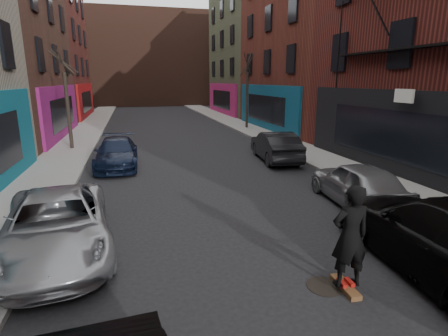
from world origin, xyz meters
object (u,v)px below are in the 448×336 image
pedestrian (430,233)px  manhole (325,286)px  parked_left_end (117,153)px  parked_right_end (275,146)px  tree_left_far (66,89)px  parked_left_far (56,225)px  parked_right_far (358,183)px  skateboard (345,287)px  skateboarder (350,236)px  tree_right_far (247,85)px

pedestrian → manhole: 2.52m
parked_left_end → parked_right_end: 7.53m
tree_left_far → parked_left_far: (1.60, -12.96, -2.70)m
parked_left_far → manhole: (5.21, -2.81, -0.68)m
parked_left_end → parked_right_far: 10.43m
parked_left_far → parked_left_end: 8.28m
parked_left_end → manhole: (4.19, -11.03, -0.64)m
parked_left_far → manhole: bearing=-35.7°
skateboard → skateboarder: 1.04m
parked_left_far → skateboard: parked_left_far is taller
tree_right_far → skateboarder: bearing=-103.5°
parked_right_end → manhole: 10.95m
parked_left_end → skateboarder: bearing=-66.9°
skateboarder → pedestrian: size_ratio=1.24×
parked_left_far → pedestrian: size_ratio=3.07×
parked_right_end → skateboarder: 11.01m
tree_right_far → pedestrian: bearing=-98.4°
parked_left_end → parked_right_end: size_ratio=1.02×
parked_left_far → pedestrian: (7.60, -2.74, 0.13)m
parked_left_far → skateboarder: (5.54, -2.98, 0.41)m
skateboarder → manhole: bearing=-24.5°
tree_left_far → skateboarder: size_ratio=3.28×
pedestrian → parked_left_far: bearing=-35.0°
parked_left_far → tree_right_far: bearing=52.9°
pedestrian → tree_right_far: bearing=-113.5°
tree_right_far → manhole: bearing=-104.4°
pedestrian → manhole: (-2.39, -0.06, -0.80)m
tree_right_far → parked_left_far: 22.01m
tree_right_far → manhole: size_ratio=9.71×
parked_right_far → skateboarder: 5.03m
tree_left_far → parked_right_far: 15.91m
parked_right_end → pedestrian: pedestrian is taller
tree_left_far → tree_right_far: 13.78m
tree_left_far → manhole: 17.50m
tree_right_far → parked_left_end: 14.80m
parked_left_end → pedestrian: 12.78m
tree_right_far → parked_left_far: bearing=-119.7°
tree_left_far → parked_right_end: size_ratio=1.49×
tree_right_far → skateboard: tree_right_far is taller
tree_right_far → skateboarder: size_ratio=3.44×
parked_right_far → tree_left_far: bearing=-43.8°
parked_left_far → parked_right_far: 8.63m
manhole → skateboard: bearing=-27.9°
tree_right_far → skateboarder: 22.69m
parked_right_end → pedestrian: size_ratio=2.74×
parked_left_far → skateboard: size_ratio=6.14×
parked_left_end → skateboarder: (4.51, -11.20, 0.44)m
parked_right_far → parked_right_end: parked_right_end is taller
parked_right_far → skateboarder: (-3.03, -4.00, 0.38)m
parked_right_end → manhole: parked_right_end is taller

